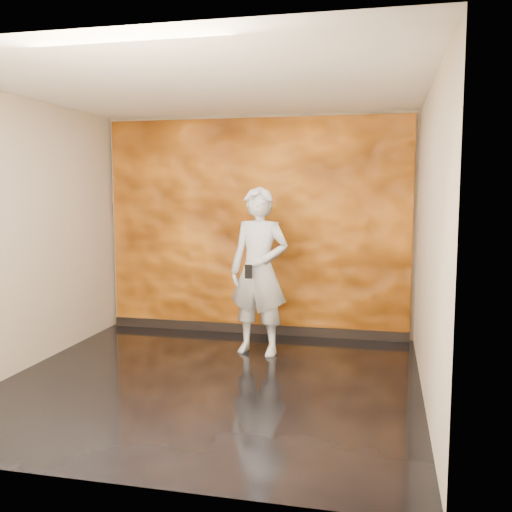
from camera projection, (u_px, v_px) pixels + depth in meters
name	position (u px, v px, depth m)	size (l,w,h in m)	color
room	(209.00, 239.00, 5.40)	(4.02, 4.02, 2.81)	black
feature_wall	(255.00, 227.00, 7.30)	(3.90, 0.06, 2.75)	orange
baseboard	(255.00, 329.00, 7.41)	(3.90, 0.04, 0.12)	black
man	(259.00, 271.00, 6.43)	(0.69, 0.45, 1.89)	#9CA1AA
phone	(249.00, 272.00, 6.20)	(0.08, 0.02, 0.15)	black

